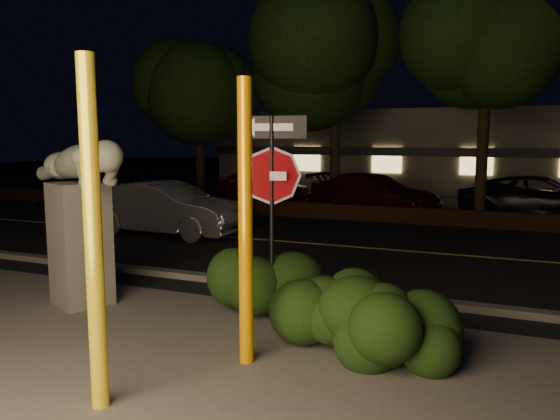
# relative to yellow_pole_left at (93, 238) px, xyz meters

# --- Properties ---
(ground) EXTENTS (90.00, 90.00, 0.00)m
(ground) POSITION_rel_yellow_pole_left_xyz_m (0.40, 11.74, -1.73)
(ground) COLOR black
(ground) RESTS_ON ground
(patio) EXTENTS (14.00, 6.00, 0.02)m
(patio) POSITION_rel_yellow_pole_left_xyz_m (0.40, 0.74, -1.72)
(patio) COLOR #4C4944
(patio) RESTS_ON ground
(road) EXTENTS (80.00, 8.00, 0.01)m
(road) POSITION_rel_yellow_pole_left_xyz_m (0.40, 8.74, -1.73)
(road) COLOR black
(road) RESTS_ON ground
(lane_marking) EXTENTS (80.00, 0.12, 0.00)m
(lane_marking) POSITION_rel_yellow_pole_left_xyz_m (0.40, 8.74, -1.71)
(lane_marking) COLOR #C5BD4F
(lane_marking) RESTS_ON road
(curb) EXTENTS (80.00, 0.25, 0.12)m
(curb) POSITION_rel_yellow_pole_left_xyz_m (0.40, 4.64, -1.67)
(curb) COLOR #4C4944
(curb) RESTS_ON ground
(brick_wall) EXTENTS (40.00, 0.35, 0.50)m
(brick_wall) POSITION_rel_yellow_pole_left_xyz_m (0.40, 13.04, -1.48)
(brick_wall) COLOR #432315
(brick_wall) RESTS_ON ground
(parking_lot) EXTENTS (40.00, 12.00, 0.01)m
(parking_lot) POSITION_rel_yellow_pole_left_xyz_m (0.40, 18.74, -1.72)
(parking_lot) COLOR black
(parking_lot) RESTS_ON ground
(building) EXTENTS (22.00, 10.20, 4.00)m
(building) POSITION_rel_yellow_pole_left_xyz_m (0.40, 26.73, 0.27)
(building) COLOR #706859
(building) RESTS_ON ground
(tree_far_a) EXTENTS (4.60, 4.60, 7.43)m
(tree_far_a) POSITION_rel_yellow_pole_left_xyz_m (-7.60, 14.74, 3.61)
(tree_far_a) COLOR black
(tree_far_a) RESTS_ON ground
(tree_far_b) EXTENTS (5.20, 5.20, 8.41)m
(tree_far_b) POSITION_rel_yellow_pole_left_xyz_m (-2.10, 14.94, 4.32)
(tree_far_b) COLOR black
(tree_far_b) RESTS_ON ground
(tree_far_c) EXTENTS (4.80, 4.80, 7.84)m
(tree_far_c) POSITION_rel_yellow_pole_left_xyz_m (2.90, 14.54, 3.93)
(tree_far_c) COLOR black
(tree_far_c) RESTS_ON ground
(yellow_pole_left) EXTENTS (0.17, 0.17, 3.46)m
(yellow_pole_left) POSITION_rel_yellow_pole_left_xyz_m (0.00, 0.00, 0.00)
(yellow_pole_left) COLOR yellow
(yellow_pole_left) RESTS_ON ground
(yellow_pole_right) EXTENTS (0.17, 0.17, 3.36)m
(yellow_pole_right) POSITION_rel_yellow_pole_left_xyz_m (0.87, 1.54, -0.05)
(yellow_pole_right) COLOR #FDA302
(yellow_pole_right) RESTS_ON ground
(signpost) EXTENTS (1.01, 0.18, 2.99)m
(signpost) POSITION_rel_yellow_pole_left_xyz_m (0.52, 3.13, 0.39)
(signpost) COLOR black
(signpost) RESTS_ON ground
(sculpture) EXTENTS (2.39, 1.57, 2.65)m
(sculpture) POSITION_rel_yellow_pole_left_xyz_m (-2.53, 2.57, -0.10)
(sculpture) COLOR #4C4944
(sculpture) RESTS_ON ground
(hedge_center) EXTENTS (2.21, 1.39, 1.07)m
(hedge_center) POSITION_rel_yellow_pole_left_xyz_m (0.44, 3.18, -1.20)
(hedge_center) COLOR black
(hedge_center) RESTS_ON ground
(hedge_right) EXTENTS (2.00, 1.26, 1.23)m
(hedge_right) POSITION_rel_yellow_pole_left_xyz_m (1.60, 2.48, -1.11)
(hedge_right) COLOR black
(hedge_right) RESTS_ON ground
(hedge_far_right) EXTENTS (1.68, 1.20, 1.07)m
(hedge_far_right) POSITION_rel_yellow_pole_left_xyz_m (2.47, 2.06, -1.19)
(hedge_far_right) COLOR black
(hedge_far_right) RESTS_ON ground
(silver_sedan) EXTENTS (4.49, 1.66, 1.47)m
(silver_sedan) POSITION_rel_yellow_pole_left_xyz_m (-4.97, 8.46, -1.00)
(silver_sedan) COLOR #B1B1B5
(silver_sedan) RESTS_ON ground
(parked_car_red) EXTENTS (4.31, 2.30, 1.39)m
(parked_car_red) POSITION_rel_yellow_pole_left_xyz_m (-5.61, 16.19, -1.03)
(parked_car_red) COLOR maroon
(parked_car_red) RESTS_ON ground
(parked_car_darkred) EXTENTS (5.07, 2.77, 1.39)m
(parked_car_darkred) POSITION_rel_yellow_pole_left_xyz_m (-0.66, 15.11, -1.03)
(parked_car_darkred) COLOR #3E090C
(parked_car_darkred) RESTS_ON ground
(parked_car_dark) EXTENTS (5.30, 2.82, 1.42)m
(parked_car_dark) POSITION_rel_yellow_pole_left_xyz_m (4.73, 15.50, -1.02)
(parked_car_dark) COLOR black
(parked_car_dark) RESTS_ON ground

